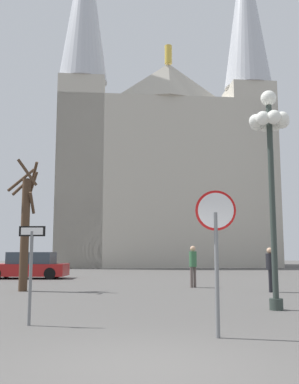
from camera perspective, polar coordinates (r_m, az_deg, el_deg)
name	(u,v)px	position (r m, az deg, el deg)	size (l,w,h in m)	color
ground_plane	(146,368)	(6.28, -0.46, -22.24)	(120.00, 120.00, 0.00)	#514F4C
cathedral	(164,160)	(43.74, 1.94, 4.26)	(21.08, 12.21, 34.89)	#BCB5A5
stop_sign	(216,233)	(8.17, 8.79, -5.45)	(0.75, 0.20, 2.70)	slate
one_way_arrow_sign	(31,263)	(9.71, -15.41, -9.06)	(0.57, 0.08, 2.10)	slate
street_lamp	(270,143)	(12.57, 15.66, 6.24)	(1.15, 1.15, 6.07)	#2D3833
bare_tree	(25,226)	(17.79, -16.12, -4.32)	(1.31, 1.32, 5.15)	#473323
parked_car_near_red	(29,266)	(25.54, -15.66, -9.42)	(4.48, 2.18, 1.47)	maroon
pedestrian_walking	(193,262)	(18.81, 5.78, -9.20)	(0.32, 0.32, 1.76)	#594C47
pedestrian_standing	(270,265)	(17.28, 15.67, -9.29)	(0.32, 0.32, 1.68)	black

